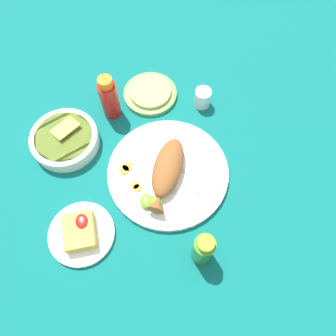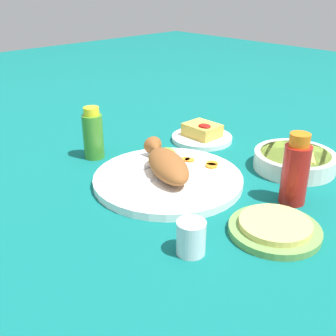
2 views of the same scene
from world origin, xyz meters
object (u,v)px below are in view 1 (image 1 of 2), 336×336
object	(u,v)px
salt_cup	(202,99)
guacamole_bowl	(65,139)
fried_fish	(167,171)
fork_far	(193,190)
main_plate	(168,172)
tortilla_plate	(151,94)
fork_near	(199,175)
side_plate_fries	(82,234)
hot_sauce_bottle_green	(203,249)
hot_sauce_bottle_red	(109,98)

from	to	relation	value
salt_cup	guacamole_bowl	world-z (taller)	salt_cup
fried_fish	fork_far	bearing A→B (deg)	-108.19
main_plate	fork_far	size ratio (longest dim) A/B	1.87
salt_cup	main_plate	bearing A→B (deg)	144.82
salt_cup	tortilla_plate	bearing A→B (deg)	66.41
fork_near	side_plate_fries	bearing A→B (deg)	-133.50
fried_fish	hot_sauce_bottle_green	bearing A→B (deg)	-143.45
tortilla_plate	hot_sauce_bottle_green	bearing A→B (deg)	-176.18
guacamole_bowl	fork_near	bearing A→B (deg)	-117.90
fork_near	hot_sauce_bottle_red	xyz separation A→B (m)	(0.28, 0.21, 0.05)
fork_far	hot_sauce_bottle_green	distance (m)	0.18
fried_fish	side_plate_fries	bearing A→B (deg)	141.32
guacamole_bowl	main_plate	bearing A→B (deg)	-119.83
hot_sauce_bottle_red	side_plate_fries	distance (m)	0.40
fried_fish	guacamole_bowl	size ratio (longest dim) A/B	1.15
fork_near	tortilla_plate	xyz separation A→B (m)	(0.32, 0.08, -0.01)
fried_fish	salt_cup	world-z (taller)	fried_fish
fork_near	side_plate_fries	xyz separation A→B (m)	(-0.10, 0.34, -0.01)
hot_sauce_bottle_green	salt_cup	world-z (taller)	hot_sauce_bottle_green
fried_fish	tortilla_plate	size ratio (longest dim) A/B	1.32
fried_fish	tortilla_plate	distance (m)	0.30
hot_sauce_bottle_red	side_plate_fries	size ratio (longest dim) A/B	0.89
hot_sauce_bottle_green	salt_cup	xyz separation A→B (m)	(0.47, -0.12, -0.04)
fried_fish	guacamole_bowl	xyz separation A→B (m)	(0.17, 0.28, -0.02)
hot_sauce_bottle_red	tortilla_plate	xyz separation A→B (m)	(0.04, -0.13, -0.07)
fork_far	guacamole_bowl	world-z (taller)	guacamole_bowl
fried_fish	fork_far	distance (m)	0.09
fried_fish	tortilla_plate	world-z (taller)	fried_fish
fork_near	side_plate_fries	world-z (taller)	fork_near
main_plate	fork_near	size ratio (longest dim) A/B	2.09
hot_sauce_bottle_red	guacamole_bowl	world-z (taller)	hot_sauce_bottle_red
side_plate_fries	fork_far	bearing A→B (deg)	-79.59
main_plate	salt_cup	bearing A→B (deg)	-35.18
fried_fish	fork_far	size ratio (longest dim) A/B	1.24
hot_sauce_bottle_green	guacamole_bowl	world-z (taller)	hot_sauce_bottle_green
fork_far	hot_sauce_bottle_red	size ratio (longest dim) A/B	1.19
fork_far	hot_sauce_bottle_red	bearing A→B (deg)	126.03
main_plate	tortilla_plate	distance (m)	0.29
hot_sauce_bottle_green	guacamole_bowl	distance (m)	0.52
main_plate	fork_near	xyz separation A→B (m)	(-0.03, -0.08, 0.01)
side_plate_fries	tortilla_plate	bearing A→B (deg)	-31.90
main_plate	salt_cup	world-z (taller)	salt_cup
guacamole_bowl	hot_sauce_bottle_green	bearing A→B (deg)	-141.86
fried_fish	fork_near	xyz separation A→B (m)	(-0.02, -0.09, -0.02)
hot_sauce_bottle_green	fork_near	bearing A→B (deg)	-12.23
hot_sauce_bottle_red	salt_cup	world-z (taller)	hot_sauce_bottle_red
main_plate	hot_sauce_bottle_red	size ratio (longest dim) A/B	2.23
fried_fish	fork_near	bearing A→B (deg)	-77.12
fork_near	fried_fish	bearing A→B (deg)	-162.84
fork_far	hot_sauce_bottle_green	world-z (taller)	hot_sauce_bottle_green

